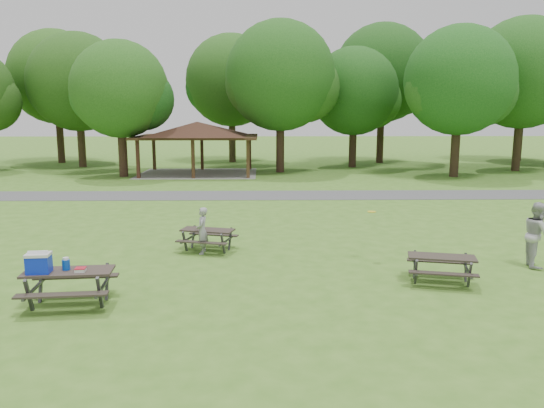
{
  "coord_description": "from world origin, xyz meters",
  "views": [
    {
      "loc": [
        0.66,
        -14.43,
        4.57
      ],
      "look_at": [
        1.0,
        4.0,
        1.3
      ],
      "focal_mm": 35.0,
      "sensor_mm": 36.0,
      "label": 1
    }
  ],
  "objects_px": {
    "frisbee_thrower": "(202,231)",
    "frisbee_catcher": "(537,235)",
    "picnic_table_middle": "(208,234)",
    "picnic_table_near": "(59,273)"
  },
  "relations": [
    {
      "from": "picnic_table_middle",
      "to": "frisbee_catcher",
      "type": "relative_size",
      "value": 1.04
    },
    {
      "from": "picnic_table_middle",
      "to": "frisbee_catcher",
      "type": "height_order",
      "value": "frisbee_catcher"
    },
    {
      "from": "picnic_table_near",
      "to": "frisbee_thrower",
      "type": "relative_size",
      "value": 1.44
    },
    {
      "from": "frisbee_catcher",
      "to": "frisbee_thrower",
      "type": "bearing_deg",
      "value": 93.03
    },
    {
      "from": "frisbee_catcher",
      "to": "picnic_table_near",
      "type": "bearing_deg",
      "value": 115.38
    },
    {
      "from": "picnic_table_middle",
      "to": "frisbee_thrower",
      "type": "height_order",
      "value": "frisbee_thrower"
    },
    {
      "from": "frisbee_thrower",
      "to": "frisbee_catcher",
      "type": "relative_size",
      "value": 0.78
    },
    {
      "from": "picnic_table_middle",
      "to": "frisbee_thrower",
      "type": "relative_size",
      "value": 1.33
    },
    {
      "from": "picnic_table_middle",
      "to": "frisbee_catcher",
      "type": "bearing_deg",
      "value": -11.32
    },
    {
      "from": "picnic_table_middle",
      "to": "frisbee_catcher",
      "type": "distance_m",
      "value": 10.1
    }
  ]
}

